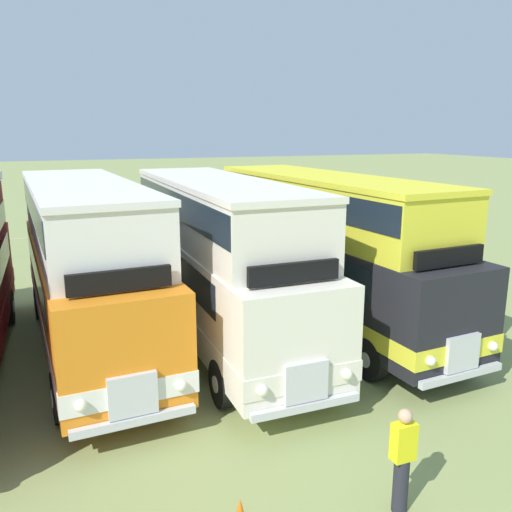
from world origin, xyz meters
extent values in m
cylinder|color=black|center=(4.62, 3.50, 0.52)|extent=(0.30, 1.05, 1.04)
cylinder|color=silver|center=(4.77, 3.50, 0.52)|extent=(0.03, 0.36, 0.36)
cube|color=orange|center=(6.81, 0.38, 1.70)|extent=(2.99, 10.20, 2.30)
cube|color=white|center=(6.81, 0.38, 1.10)|extent=(3.03, 10.24, 0.44)
cube|color=#19232D|center=(6.79, 0.78, 2.30)|extent=(2.90, 7.80, 0.76)
cube|color=#19232D|center=(7.05, -4.60, 2.35)|extent=(2.20, 0.21, 0.90)
cube|color=silver|center=(7.06, -4.71, 1.10)|extent=(0.90, 0.16, 0.80)
cube|color=silver|center=(7.06, -4.74, 0.60)|extent=(2.30, 0.25, 0.16)
sphere|color=#EAEACC|center=(7.95, -4.67, 1.10)|extent=(0.22, 0.22, 0.22)
sphere|color=#EAEACC|center=(6.16, -4.76, 1.10)|extent=(0.22, 0.22, 0.22)
cube|color=white|center=(6.79, 0.63, 3.60)|extent=(2.85, 9.29, 1.50)
cube|color=white|center=(6.79, 0.63, 4.42)|extent=(2.91, 9.39, 0.14)
cube|color=#19232D|center=(6.79, 0.63, 3.90)|extent=(2.88, 9.19, 0.68)
cube|color=black|center=(7.03, -4.11, 3.10)|extent=(1.90, 0.21, 0.40)
cylinder|color=black|center=(8.12, -3.00, 0.52)|extent=(0.33, 1.05, 1.04)
cylinder|color=silver|center=(8.27, -3.00, 0.52)|extent=(0.04, 0.36, 0.36)
cylinder|color=black|center=(5.83, -3.12, 0.52)|extent=(0.33, 1.05, 1.04)
cylinder|color=silver|center=(5.68, -3.12, 0.52)|extent=(0.04, 0.36, 0.36)
cylinder|color=black|center=(7.80, 3.67, 0.52)|extent=(0.33, 1.05, 1.04)
cylinder|color=silver|center=(7.95, 3.68, 0.52)|extent=(0.04, 0.36, 0.36)
cylinder|color=black|center=(5.50, 3.56, 0.52)|extent=(0.33, 1.05, 1.04)
cylinder|color=silver|center=(5.35, 3.56, 0.52)|extent=(0.04, 0.36, 0.36)
cube|color=silver|center=(10.21, -0.27, 1.70)|extent=(2.52, 10.19, 2.30)
cube|color=silver|center=(10.21, -0.27, 1.10)|extent=(2.56, 10.23, 0.44)
cube|color=#19232D|center=(10.21, 0.13, 2.30)|extent=(2.55, 7.79, 0.76)
cube|color=#19232D|center=(10.20, -5.30, 2.35)|extent=(2.20, 0.10, 0.90)
cube|color=silver|center=(10.20, -5.41, 1.10)|extent=(0.90, 0.12, 0.80)
cube|color=silver|center=(10.20, -5.44, 0.60)|extent=(2.30, 0.14, 0.16)
sphere|color=#EAEACC|center=(11.10, -5.42, 1.10)|extent=(0.22, 0.22, 0.22)
sphere|color=#EAEACC|center=(9.30, -5.42, 1.10)|extent=(0.22, 0.22, 0.22)
cube|color=silver|center=(10.21, -0.02, 3.60)|extent=(2.42, 9.29, 1.50)
cube|color=silver|center=(10.21, -0.02, 4.42)|extent=(2.48, 9.39, 0.14)
cube|color=#19232D|center=(10.21, -0.02, 3.90)|extent=(2.46, 9.19, 0.68)
cube|color=black|center=(10.20, -4.81, 3.10)|extent=(1.90, 0.12, 0.40)
cylinder|color=black|center=(11.35, -3.76, 0.52)|extent=(0.28, 1.04, 1.04)
cylinder|color=silver|center=(11.50, -3.76, 0.52)|extent=(0.02, 0.36, 0.36)
cylinder|color=black|center=(9.05, -3.76, 0.52)|extent=(0.28, 1.04, 1.04)
cylinder|color=silver|center=(8.90, -3.76, 0.52)|extent=(0.02, 0.36, 0.36)
cylinder|color=black|center=(11.37, 3.02, 0.52)|extent=(0.28, 1.04, 1.04)
cylinder|color=silver|center=(11.52, 3.02, 0.52)|extent=(0.02, 0.36, 0.36)
cylinder|color=black|center=(9.07, 3.03, 0.52)|extent=(0.28, 1.04, 1.04)
cylinder|color=silver|center=(8.92, 3.03, 0.52)|extent=(0.02, 0.36, 0.36)
cube|color=black|center=(13.61, -0.16, 1.70)|extent=(3.13, 10.67, 2.30)
cube|color=yellow|center=(13.61, -0.16, 1.10)|extent=(3.17, 10.71, 0.44)
cube|color=#19232D|center=(13.59, 0.24, 2.30)|extent=(3.01, 8.27, 0.76)
cube|color=#19232D|center=(13.92, -5.36, 2.35)|extent=(2.20, 0.23, 0.90)
cube|color=silver|center=(13.93, -5.47, 1.10)|extent=(0.91, 0.17, 0.80)
cube|color=silver|center=(13.93, -5.50, 0.60)|extent=(2.30, 0.28, 0.16)
sphere|color=#EAEACC|center=(14.83, -5.43, 1.10)|extent=(0.22, 0.22, 0.22)
sphere|color=#EAEACC|center=(13.03, -5.53, 1.10)|extent=(0.22, 0.22, 0.22)
cube|color=yellow|center=(13.60, 0.09, 3.60)|extent=(2.97, 9.76, 1.50)
cube|color=yellow|center=(13.60, 0.09, 4.42)|extent=(3.04, 9.87, 0.14)
cube|color=#19232D|center=(13.60, 0.09, 3.90)|extent=(3.01, 9.67, 0.68)
cube|color=black|center=(13.89, -4.87, 3.10)|extent=(1.90, 0.23, 0.40)
cylinder|color=black|center=(14.98, -3.75, 0.52)|extent=(0.34, 1.05, 1.04)
cylinder|color=silver|center=(15.13, -3.75, 0.52)|extent=(0.04, 0.36, 0.36)
cylinder|color=black|center=(12.68, -3.89, 0.52)|extent=(0.34, 1.05, 1.04)
cylinder|color=silver|center=(12.53, -3.90, 0.52)|extent=(0.04, 0.36, 0.36)
cylinder|color=black|center=(14.55, 3.37, 0.52)|extent=(0.34, 1.05, 1.04)
cylinder|color=silver|center=(14.70, 3.38, 0.52)|extent=(0.04, 0.36, 0.36)
cylinder|color=black|center=(12.26, 3.23, 0.52)|extent=(0.34, 1.05, 1.04)
cylinder|color=silver|center=(12.11, 3.22, 0.52)|extent=(0.04, 0.36, 0.36)
cylinder|color=#23232D|center=(10.57, -7.88, 0.45)|extent=(0.24, 0.24, 0.90)
cube|color=yellow|center=(10.57, -7.88, 1.20)|extent=(0.36, 0.22, 0.60)
sphere|color=tan|center=(10.57, -7.88, 1.62)|extent=(0.22, 0.22, 0.22)
cylinder|color=#8C704C|center=(5.54, 12.57, 0.53)|extent=(0.08, 0.08, 1.05)
cylinder|color=#8C704C|center=(16.61, 12.57, 0.53)|extent=(0.08, 0.08, 1.05)
camera|label=1|loc=(5.82, -13.70, 5.76)|focal=37.47mm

